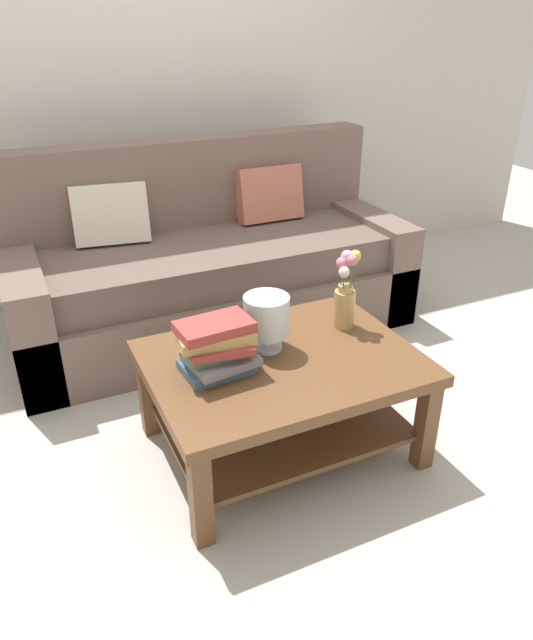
{
  "coord_description": "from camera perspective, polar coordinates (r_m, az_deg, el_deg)",
  "views": [
    {
      "loc": [
        -0.94,
        -2.22,
        1.7
      ],
      "look_at": [
        -0.02,
        -0.23,
        0.56
      ],
      "focal_mm": 33.3,
      "sensor_mm": 36.0,
      "label": 1
    }
  ],
  "objects": [
    {
      "name": "back_wall",
      "position": [
        3.99,
        -12.14,
        21.98
      ],
      "size": [
        6.4,
        0.12,
        2.7
      ],
      "primitive_type": "cube",
      "color": "beige",
      "rests_on": "ground"
    },
    {
      "name": "book_stack_main",
      "position": [
        2.27,
        -4.78,
        -2.58
      ],
      "size": [
        0.3,
        0.24,
        0.21
      ],
      "color": "#3D6075",
      "rests_on": "coffee_table"
    },
    {
      "name": "glass_hurricane_vase",
      "position": [
        2.39,
        -0.01,
        0.28
      ],
      "size": [
        0.19,
        0.19,
        0.23
      ],
      "color": "silver",
      "rests_on": "coffee_table"
    },
    {
      "name": "ground_plane",
      "position": [
        2.95,
        -1.59,
        -7.66
      ],
      "size": [
        10.0,
        10.0,
        0.0
      ],
      "primitive_type": "plane",
      "color": "#B7B2A8"
    },
    {
      "name": "flower_pitcher",
      "position": [
        2.59,
        7.59,
        2.53
      ],
      "size": [
        0.12,
        0.11,
        0.35
      ],
      "color": "tan",
      "rests_on": "coffee_table"
    },
    {
      "name": "couch",
      "position": [
        3.49,
        -5.48,
        4.94
      ],
      "size": [
        2.24,
        0.9,
        1.06
      ],
      "color": "brown",
      "rests_on": "ground"
    },
    {
      "name": "coffee_table",
      "position": [
        2.47,
        1.43,
        -6.18
      ],
      "size": [
        1.08,
        0.81,
        0.46
      ],
      "color": "brown",
      "rests_on": "ground"
    }
  ]
}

